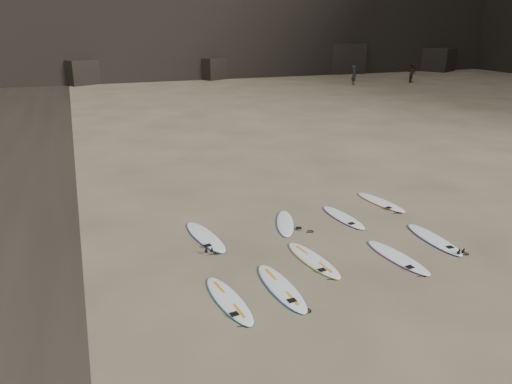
{
  "coord_description": "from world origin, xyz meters",
  "views": [
    {
      "loc": [
        -6.71,
        -10.91,
        6.37
      ],
      "look_at": [
        -1.91,
        2.29,
        1.5
      ],
      "focal_mm": 35.0,
      "sensor_mm": 36.0,
      "label": 1
    }
  ],
  "objects_px": {
    "person_a": "(354,75)",
    "person_b": "(413,73)",
    "surfboard_3": "(397,257)",
    "surfboard_4": "(434,239)",
    "surfboard_7": "(343,217)",
    "surfboard_8": "(381,202)",
    "surfboard_5": "(205,236)",
    "surfboard_6": "(285,223)",
    "surfboard_1": "(281,287)",
    "surfboard_2": "(313,259)",
    "surfboard_0": "(229,300)"
  },
  "relations": [
    {
      "from": "person_b",
      "to": "person_a",
      "type": "bearing_deg",
      "value": 141.7
    },
    {
      "from": "surfboard_2",
      "to": "surfboard_8",
      "type": "bearing_deg",
      "value": 30.49
    },
    {
      "from": "surfboard_0",
      "to": "surfboard_2",
      "type": "relative_size",
      "value": 0.98
    },
    {
      "from": "surfboard_2",
      "to": "surfboard_3",
      "type": "height_order",
      "value": "same"
    },
    {
      "from": "surfboard_1",
      "to": "surfboard_6",
      "type": "height_order",
      "value": "surfboard_1"
    },
    {
      "from": "surfboard_2",
      "to": "surfboard_4",
      "type": "xyz_separation_m",
      "value": [
        4.06,
        -0.02,
        0.0
      ]
    },
    {
      "from": "surfboard_7",
      "to": "person_a",
      "type": "bearing_deg",
      "value": 54.11
    },
    {
      "from": "surfboard_2",
      "to": "surfboard_3",
      "type": "distance_m",
      "value": 2.39
    },
    {
      "from": "surfboard_5",
      "to": "person_a",
      "type": "distance_m",
      "value": 39.81
    },
    {
      "from": "surfboard_3",
      "to": "surfboard_6",
      "type": "relative_size",
      "value": 1.09
    },
    {
      "from": "surfboard_1",
      "to": "surfboard_8",
      "type": "height_order",
      "value": "surfboard_1"
    },
    {
      "from": "surfboard_1",
      "to": "surfboard_4",
      "type": "xyz_separation_m",
      "value": [
        5.49,
        1.08,
        -0.0
      ]
    },
    {
      "from": "surfboard_0",
      "to": "surfboard_3",
      "type": "xyz_separation_m",
      "value": [
        5.13,
        0.55,
        0.0
      ]
    },
    {
      "from": "surfboard_4",
      "to": "surfboard_8",
      "type": "distance_m",
      "value": 3.37
    },
    {
      "from": "surfboard_4",
      "to": "surfboard_5",
      "type": "xyz_separation_m",
      "value": [
        -6.5,
        2.56,
        0.0
      ]
    },
    {
      "from": "surfboard_3",
      "to": "surfboard_4",
      "type": "distance_m",
      "value": 1.88
    },
    {
      "from": "surfboard_2",
      "to": "person_b",
      "type": "bearing_deg",
      "value": 43.32
    },
    {
      "from": "surfboard_1",
      "to": "surfboard_8",
      "type": "xyz_separation_m",
      "value": [
        5.81,
        4.43,
        -0.0
      ]
    },
    {
      "from": "surfboard_7",
      "to": "person_a",
      "type": "relative_size",
      "value": 1.21
    },
    {
      "from": "surfboard_4",
      "to": "surfboard_5",
      "type": "distance_m",
      "value": 6.98
    },
    {
      "from": "surfboard_0",
      "to": "surfboard_8",
      "type": "height_order",
      "value": "surfboard_0"
    },
    {
      "from": "person_b",
      "to": "surfboard_6",
      "type": "bearing_deg",
      "value": -167.12
    },
    {
      "from": "surfboard_0",
      "to": "person_a",
      "type": "relative_size",
      "value": 1.26
    },
    {
      "from": "surfboard_5",
      "to": "surfboard_0",
      "type": "bearing_deg",
      "value": -105.06
    },
    {
      "from": "surfboard_0",
      "to": "surfboard_7",
      "type": "bearing_deg",
      "value": 29.0
    },
    {
      "from": "surfboard_3",
      "to": "person_b",
      "type": "bearing_deg",
      "value": 46.05
    },
    {
      "from": "surfboard_7",
      "to": "surfboard_8",
      "type": "xyz_separation_m",
      "value": [
        2.03,
        0.83,
        0.0
      ]
    },
    {
      "from": "surfboard_7",
      "to": "person_a",
      "type": "xyz_separation_m",
      "value": [
        19.12,
        31.85,
        0.92
      ]
    },
    {
      "from": "surfboard_0",
      "to": "surfboard_8",
      "type": "xyz_separation_m",
      "value": [
        7.21,
        4.54,
        -0.0
      ]
    },
    {
      "from": "surfboard_8",
      "to": "surfboard_2",
      "type": "bearing_deg",
      "value": -152.34
    },
    {
      "from": "surfboard_0",
      "to": "surfboard_1",
      "type": "relative_size",
      "value": 0.94
    },
    {
      "from": "surfboard_7",
      "to": "person_b",
      "type": "height_order",
      "value": "person_b"
    },
    {
      "from": "surfboard_1",
      "to": "surfboard_3",
      "type": "relative_size",
      "value": 1.05
    },
    {
      "from": "surfboard_5",
      "to": "surfboard_7",
      "type": "bearing_deg",
      "value": -9.59
    },
    {
      "from": "surfboard_2",
      "to": "person_a",
      "type": "distance_m",
      "value": 40.52
    },
    {
      "from": "surfboard_2",
      "to": "surfboard_6",
      "type": "bearing_deg",
      "value": 76.83
    },
    {
      "from": "surfboard_3",
      "to": "person_a",
      "type": "xyz_separation_m",
      "value": [
        19.17,
        35.02,
        0.92
      ]
    },
    {
      "from": "surfboard_3",
      "to": "surfboard_8",
      "type": "bearing_deg",
      "value": 55.6
    },
    {
      "from": "person_a",
      "to": "person_b",
      "type": "height_order",
      "value": "person_a"
    },
    {
      "from": "surfboard_3",
      "to": "surfboard_4",
      "type": "bearing_deg",
      "value": 13.29
    },
    {
      "from": "surfboard_5",
      "to": "surfboard_6",
      "type": "distance_m",
      "value": 2.75
    },
    {
      "from": "surfboard_1",
      "to": "surfboard_7",
      "type": "distance_m",
      "value": 5.22
    },
    {
      "from": "surfboard_3",
      "to": "surfboard_6",
      "type": "bearing_deg",
      "value": 113.74
    },
    {
      "from": "surfboard_6",
      "to": "person_a",
      "type": "height_order",
      "value": "person_a"
    },
    {
      "from": "surfboard_0",
      "to": "surfboard_8",
      "type": "relative_size",
      "value": 1.01
    },
    {
      "from": "person_a",
      "to": "surfboard_0",
      "type": "bearing_deg",
      "value": 152.41
    },
    {
      "from": "surfboard_4",
      "to": "surfboard_5",
      "type": "bearing_deg",
      "value": 159.73
    },
    {
      "from": "surfboard_1",
      "to": "surfboard_7",
      "type": "height_order",
      "value": "surfboard_1"
    },
    {
      "from": "person_b",
      "to": "surfboard_4",
      "type": "bearing_deg",
      "value": -160.79
    },
    {
      "from": "surfboard_8",
      "to": "person_a",
      "type": "xyz_separation_m",
      "value": [
        17.09,
        31.02,
        0.92
      ]
    }
  ]
}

